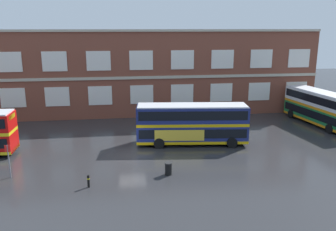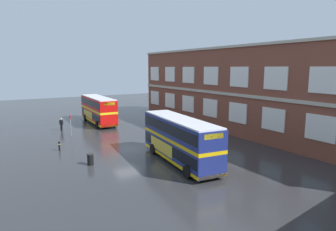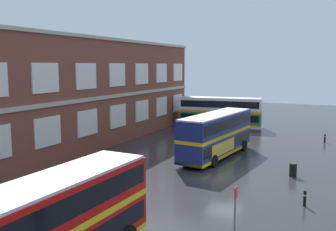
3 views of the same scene
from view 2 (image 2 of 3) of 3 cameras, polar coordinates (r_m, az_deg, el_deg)
The scene contains 8 objects.
ground_plane at distance 32.01m, azimuth -4.75°, elevation -6.21°, with size 120.00×120.00×0.00m, color #2B2B2D.
brick_terminal_building at distance 39.40m, azimuth 17.79°, elevation 4.43°, with size 47.58×8.19×11.26m.
double_decker_near at distance 46.51m, azimuth -13.48°, elevation 1.17°, with size 11.08×3.14×4.07m.
double_decker_middle at distance 26.59m, azimuth 2.28°, elevation -4.62°, with size 11.22×3.79×4.07m.
waiting_passenger at distance 42.69m, azimuth -20.11°, elevation -1.52°, with size 0.55×0.50×1.70m.
bus_stand_flag at distance 38.85m, azimuth -18.52°, elevation -1.41°, with size 0.44×0.10×2.70m.
station_litter_bin at distance 27.10m, azimuth -14.92°, elevation -8.25°, with size 0.60×0.60×1.03m.
safety_bollard_east at distance 32.60m, azimuth -20.46°, elevation -5.59°, with size 0.19×0.19×0.95m.
Camera 2 is at (27.64, -11.66, 8.58)m, focal length 31.21 mm.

